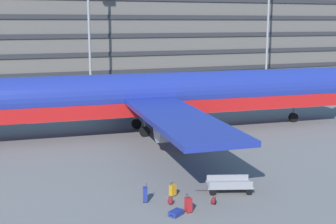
% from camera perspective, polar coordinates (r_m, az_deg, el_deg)
% --- Properties ---
extents(ground_plane, '(600.00, 600.00, 0.00)m').
position_cam_1_polar(ground_plane, '(42.31, -0.84, -2.21)').
color(ground_plane, slate).
extents(terminal_structure, '(136.68, 19.82, 14.95)m').
position_cam_1_polar(terminal_structure, '(85.87, -11.44, 9.32)').
color(terminal_structure, '#605B56').
rests_on(terminal_structure, ground_plane).
extents(airliner, '(42.89, 34.79, 10.86)m').
position_cam_1_polar(airliner, '(41.03, -2.02, 1.96)').
color(airliner, navy).
rests_on(airliner, ground_plane).
extents(light_mast_left, '(1.80, 0.50, 18.87)m').
position_cam_1_polar(light_mast_left, '(70.03, -9.73, 12.00)').
color(light_mast_left, gray).
rests_on(light_mast_left, ground_plane).
extents(light_mast_center_left, '(1.80, 0.50, 22.61)m').
position_cam_1_polar(light_mast_center_left, '(81.62, 12.28, 13.10)').
color(light_mast_center_left, gray).
rests_on(light_mast_center_left, ground_plane).
extents(suitcase_orange, '(0.32, 0.40, 0.99)m').
position_cam_1_polar(suitcase_orange, '(24.41, 2.52, -11.28)').
color(suitcase_orange, '#B21E23').
rests_on(suitcase_orange, ground_plane).
extents(suitcase_upright, '(0.34, 0.44, 1.02)m').
position_cam_1_polar(suitcase_upright, '(25.72, -2.81, -10.05)').
color(suitcase_upright, navy).
rests_on(suitcase_upright, ground_plane).
extents(suitcase_large, '(0.44, 0.36, 0.78)m').
position_cam_1_polar(suitcase_large, '(26.52, 0.59, -9.57)').
color(suitcase_large, orange).
rests_on(suitcase_large, ground_plane).
extents(suitcase_teal, '(0.88, 0.79, 0.26)m').
position_cam_1_polar(suitcase_teal, '(24.11, 0.99, -12.30)').
color(suitcase_teal, navy).
rests_on(suitcase_teal, ground_plane).
extents(backpack_purple, '(0.36, 0.38, 0.48)m').
position_cam_1_polar(backpack_purple, '(25.53, 5.57, -10.81)').
color(backpack_purple, maroon).
rests_on(backpack_purple, ground_plane).
extents(backpack_silver, '(0.36, 0.32, 0.46)m').
position_cam_1_polar(backpack_silver, '(25.40, 0.29, -10.89)').
color(backpack_silver, maroon).
rests_on(backpack_silver, ground_plane).
extents(baggage_cart, '(3.34, 2.05, 0.82)m').
position_cam_1_polar(baggage_cart, '(27.36, 7.51, -8.84)').
color(baggage_cart, gray).
rests_on(baggage_cart, ground_plane).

